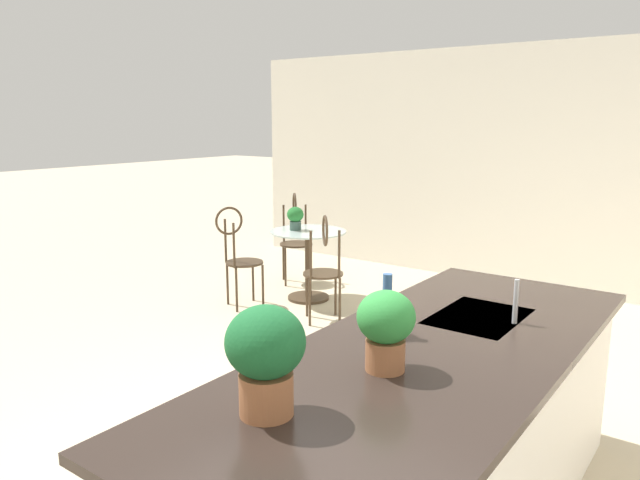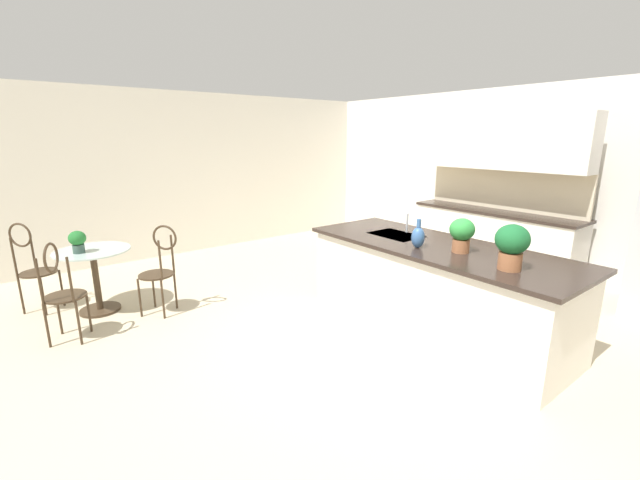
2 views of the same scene
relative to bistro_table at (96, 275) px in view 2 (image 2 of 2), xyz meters
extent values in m
plane|color=beige|center=(2.36, 1.84, -0.45)|extent=(40.00, 40.00, 0.00)
cube|color=silver|center=(2.36, 5.50, 0.90)|extent=(9.00, 0.12, 2.70)
cube|color=silver|center=(-1.90, 1.84, 0.90)|extent=(0.12, 7.80, 2.70)
cube|color=white|center=(2.66, 2.69, -0.01)|extent=(2.70, 0.96, 0.88)
cube|color=#2D231E|center=(2.66, 2.69, 0.45)|extent=(2.80, 1.06, 0.04)
cube|color=#B2B5BA|center=(2.11, 2.69, 0.46)|extent=(0.56, 0.40, 0.03)
cube|color=white|center=(1.96, 5.04, -0.01)|extent=(2.40, 0.60, 0.88)
cube|color=#2D231E|center=(1.96, 5.04, 0.45)|extent=(2.44, 0.64, 0.04)
cube|color=beige|center=(1.96, 5.20, 0.77)|extent=(2.40, 0.04, 0.60)
cube|color=white|center=(1.96, 5.02, 1.45)|extent=(2.40, 0.36, 0.76)
cylinder|color=#3D2D1E|center=(0.00, 0.00, -0.43)|extent=(0.44, 0.44, 0.03)
cylinder|color=#3D2D1E|center=(0.00, 0.00, -0.07)|extent=(0.07, 0.07, 0.69)
cylinder|color=#B2C6C1|center=(0.00, 0.00, 0.29)|extent=(0.80, 0.80, 0.01)
cylinder|color=#3D2D1E|center=(-0.44, -0.31, -0.22)|extent=(0.03, 0.03, 0.45)
cylinder|color=#3D2D1E|center=(-0.24, -0.51, -0.22)|extent=(0.03, 0.03, 0.45)
cylinder|color=#3D2D1E|center=(-0.64, -0.51, -0.22)|extent=(0.03, 0.03, 0.45)
cylinder|color=#3D2D1E|center=(-0.44, -0.71, -0.22)|extent=(0.03, 0.03, 0.45)
cylinder|color=#3D2D1E|center=(-0.44, -0.51, 0.01)|extent=(0.54, 0.54, 0.02)
cylinder|color=#3D2D1E|center=(-0.64, -0.52, 0.23)|extent=(0.03, 0.03, 0.45)
cylinder|color=#3D2D1E|center=(-0.45, -0.71, 0.23)|extent=(0.03, 0.03, 0.45)
torus|color=#3D2D1E|center=(-0.55, -0.62, 0.45)|extent=(0.22, 0.22, 0.28)
cylinder|color=#3D2D1E|center=(0.46, 0.34, -0.22)|extent=(0.03, 0.03, 0.45)
cylinder|color=#3D2D1E|center=(0.27, 0.54, -0.22)|extent=(0.03, 0.03, 0.45)
cylinder|color=#3D2D1E|center=(0.67, 0.53, -0.22)|extent=(0.03, 0.03, 0.45)
cylinder|color=#3D2D1E|center=(0.48, 0.73, -0.22)|extent=(0.03, 0.03, 0.45)
cylinder|color=#3D2D1E|center=(0.47, 0.53, 0.01)|extent=(0.54, 0.54, 0.02)
cylinder|color=#3D2D1E|center=(0.67, 0.54, 0.23)|extent=(0.03, 0.03, 0.45)
cylinder|color=#3D2D1E|center=(0.49, 0.73, 0.23)|extent=(0.03, 0.03, 0.45)
torus|color=#3D2D1E|center=(0.58, 0.64, 0.45)|extent=(0.22, 0.21, 0.28)
cylinder|color=#3D2D1E|center=(0.40, -0.43, -0.22)|extent=(0.03, 0.03, 0.45)
cylinder|color=#3D2D1E|center=(0.52, -0.18, -0.22)|extent=(0.03, 0.03, 0.45)
cylinder|color=#3D2D1E|center=(0.65, -0.56, -0.22)|extent=(0.03, 0.03, 0.45)
cylinder|color=#3D2D1E|center=(0.77, -0.31, -0.22)|extent=(0.03, 0.03, 0.45)
cylinder|color=#3D2D1E|center=(0.58, -0.37, 0.01)|extent=(0.51, 0.51, 0.02)
cylinder|color=#3D2D1E|center=(0.66, -0.55, 0.23)|extent=(0.03, 0.03, 0.45)
cylinder|color=#3D2D1E|center=(0.78, -0.32, 0.23)|extent=(0.03, 0.03, 0.45)
torus|color=#3D2D1E|center=(0.72, -0.44, 0.45)|extent=(0.26, 0.15, 0.28)
cylinder|color=#B2B5BA|center=(2.11, 2.87, 0.58)|extent=(0.02, 0.02, 0.22)
cylinder|color=#385147|center=(0.05, -0.13, 0.34)|extent=(0.12, 0.12, 0.10)
ellipsoid|color=#216A2C|center=(0.05, -0.13, 0.46)|extent=(0.18, 0.18, 0.16)
cylinder|color=#9E603D|center=(3.51, 2.50, 0.55)|extent=(0.18, 0.18, 0.15)
ellipsoid|color=#1B602F|center=(3.51, 2.50, 0.73)|extent=(0.27, 0.27, 0.24)
cylinder|color=#9E603D|center=(2.96, 2.64, 0.54)|extent=(0.16, 0.16, 0.13)
ellipsoid|color=#2F8D3C|center=(2.96, 2.64, 0.69)|extent=(0.23, 0.23, 0.21)
ellipsoid|color=#386099|center=(2.61, 2.44, 0.58)|extent=(0.13, 0.13, 0.21)
cylinder|color=#386099|center=(2.61, 2.44, 0.72)|extent=(0.04, 0.04, 0.08)
camera|label=1|loc=(4.91, 3.75, 1.45)|focal=33.80mm
camera|label=2|loc=(5.08, -0.69, 1.54)|focal=22.94mm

